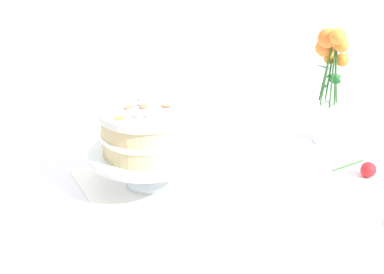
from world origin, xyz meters
TOP-DOWN VIEW (x-y plane):
  - dining_table at (0.00, -0.02)m, footprint 1.40×1.00m
  - linen_napkin at (-0.20, -0.01)m, footprint 0.38×0.38m
  - cake_stand at (-0.20, -0.01)m, footprint 0.29×0.29m
  - layer_cake at (-0.20, -0.01)m, footprint 0.23×0.23m
  - flower_vase at (0.36, 0.11)m, footprint 0.11×0.12m
  - fallen_rose at (0.37, -0.12)m, footprint 0.11×0.10m

SIDE VIEW (x-z plane):
  - dining_table at x=0.00m, z-range 0.28..1.02m
  - linen_napkin at x=-0.20m, z-range 0.74..0.74m
  - fallen_rose at x=0.37m, z-range 0.74..0.78m
  - cake_stand at x=-0.20m, z-range 0.77..0.87m
  - layer_cake at x=-0.20m, z-range 0.84..0.96m
  - flower_vase at x=0.36m, z-range 0.73..1.08m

